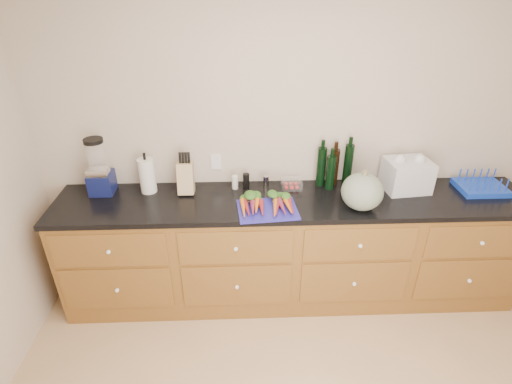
{
  "coord_description": "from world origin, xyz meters",
  "views": [
    {
      "loc": [
        -0.39,
        -1.31,
        2.46
      ],
      "look_at": [
        -0.3,
        1.2,
        1.06
      ],
      "focal_mm": 28.0,
      "sensor_mm": 36.0,
      "label": 1
    }
  ],
  "objects_px": {
    "paper_towel": "(147,176)",
    "cutting_board": "(267,210)",
    "tomato_box": "(291,184)",
    "knife_block": "(186,178)",
    "dish_rack": "(481,186)",
    "carrots": "(267,203)",
    "blender_appliance": "(99,170)",
    "squash": "(362,192)"
  },
  "relations": [
    {
      "from": "cutting_board",
      "to": "blender_appliance",
      "type": "bearing_deg",
      "value": 165.91
    },
    {
      "from": "carrots",
      "to": "knife_block",
      "type": "height_order",
      "value": "knife_block"
    },
    {
      "from": "carrots",
      "to": "squash",
      "type": "distance_m",
      "value": 0.69
    },
    {
      "from": "carrots",
      "to": "blender_appliance",
      "type": "distance_m",
      "value": 1.3
    },
    {
      "from": "squash",
      "to": "blender_appliance",
      "type": "height_order",
      "value": "blender_appliance"
    },
    {
      "from": "squash",
      "to": "carrots",
      "type": "bearing_deg",
      "value": 176.77
    },
    {
      "from": "blender_appliance",
      "to": "cutting_board",
      "type": "bearing_deg",
      "value": -14.09
    },
    {
      "from": "cutting_board",
      "to": "paper_towel",
      "type": "distance_m",
      "value": 0.97
    },
    {
      "from": "cutting_board",
      "to": "squash",
      "type": "xyz_separation_m",
      "value": [
        0.68,
        0.01,
        0.13
      ]
    },
    {
      "from": "carrots",
      "to": "blender_appliance",
      "type": "height_order",
      "value": "blender_appliance"
    },
    {
      "from": "blender_appliance",
      "to": "knife_block",
      "type": "relative_size",
      "value": 1.84
    },
    {
      "from": "knife_block",
      "to": "paper_towel",
      "type": "bearing_deg",
      "value": 176.15
    },
    {
      "from": "carrots",
      "to": "tomato_box",
      "type": "bearing_deg",
      "value": 53.21
    },
    {
      "from": "paper_towel",
      "to": "cutting_board",
      "type": "bearing_deg",
      "value": -19.37
    },
    {
      "from": "squash",
      "to": "dish_rack",
      "type": "xyz_separation_m",
      "value": [
        1.02,
        0.23,
        -0.1
      ]
    },
    {
      "from": "cutting_board",
      "to": "paper_towel",
      "type": "height_order",
      "value": "paper_towel"
    },
    {
      "from": "paper_towel",
      "to": "dish_rack",
      "type": "xyz_separation_m",
      "value": [
        2.61,
        -0.08,
        -0.1
      ]
    },
    {
      "from": "knife_block",
      "to": "dish_rack",
      "type": "bearing_deg",
      "value": -1.49
    },
    {
      "from": "blender_appliance",
      "to": "knife_block",
      "type": "distance_m",
      "value": 0.66
    },
    {
      "from": "squash",
      "to": "tomato_box",
      "type": "bearing_deg",
      "value": 145.57
    },
    {
      "from": "cutting_board",
      "to": "dish_rack",
      "type": "distance_m",
      "value": 1.72
    },
    {
      "from": "carrots",
      "to": "blender_appliance",
      "type": "bearing_deg",
      "value": 167.95
    },
    {
      "from": "squash",
      "to": "knife_block",
      "type": "xyz_separation_m",
      "value": [
        -1.29,
        0.29,
        -0.01
      ]
    },
    {
      "from": "paper_towel",
      "to": "knife_block",
      "type": "distance_m",
      "value": 0.3
    },
    {
      "from": "carrots",
      "to": "squash",
      "type": "height_order",
      "value": "squash"
    },
    {
      "from": "paper_towel",
      "to": "knife_block",
      "type": "bearing_deg",
      "value": -3.85
    },
    {
      "from": "tomato_box",
      "to": "cutting_board",
      "type": "bearing_deg",
      "value": -122.63
    },
    {
      "from": "squash",
      "to": "paper_towel",
      "type": "bearing_deg",
      "value": 168.94
    },
    {
      "from": "squash",
      "to": "dish_rack",
      "type": "bearing_deg",
      "value": 12.73
    },
    {
      "from": "carrots",
      "to": "tomato_box",
      "type": "distance_m",
      "value": 0.35
    },
    {
      "from": "cutting_board",
      "to": "tomato_box",
      "type": "bearing_deg",
      "value": 57.37
    },
    {
      "from": "knife_block",
      "to": "tomato_box",
      "type": "xyz_separation_m",
      "value": [
        0.82,
        0.03,
        -0.08
      ]
    },
    {
      "from": "paper_towel",
      "to": "tomato_box",
      "type": "height_order",
      "value": "paper_towel"
    },
    {
      "from": "cutting_board",
      "to": "tomato_box",
      "type": "xyz_separation_m",
      "value": [
        0.21,
        0.33,
        0.03
      ]
    },
    {
      "from": "cutting_board",
      "to": "paper_towel",
      "type": "relative_size",
      "value": 1.55
    },
    {
      "from": "squash",
      "to": "blender_appliance",
      "type": "relative_size",
      "value": 0.68
    },
    {
      "from": "paper_towel",
      "to": "tomato_box",
      "type": "xyz_separation_m",
      "value": [
        1.12,
        0.01,
        -0.1
      ]
    },
    {
      "from": "cutting_board",
      "to": "tomato_box",
      "type": "distance_m",
      "value": 0.39
    },
    {
      "from": "blender_appliance",
      "to": "tomato_box",
      "type": "distance_m",
      "value": 1.48
    },
    {
      "from": "dish_rack",
      "to": "carrots",
      "type": "bearing_deg",
      "value": -173.54
    },
    {
      "from": "tomato_box",
      "to": "blender_appliance",
      "type": "bearing_deg",
      "value": -179.52
    },
    {
      "from": "squash",
      "to": "knife_block",
      "type": "relative_size",
      "value": 1.24
    }
  ]
}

